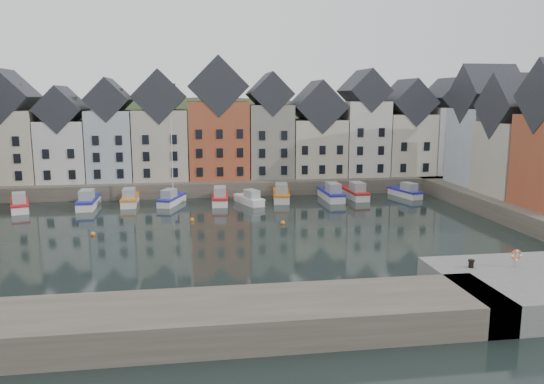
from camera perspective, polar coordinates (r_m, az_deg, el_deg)
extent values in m
plane|color=black|center=(53.52, -4.30, -4.95)|extent=(260.00, 260.00, 0.00)
cube|color=#494338|center=(82.65, -5.84, 1.12)|extent=(90.00, 16.00, 2.00)
cube|color=#494338|center=(32.88, -19.48, -13.61)|extent=(50.00, 6.00, 2.00)
ellipsoid|color=#283319|center=(112.25, -6.29, -6.41)|extent=(153.60, 70.40, 64.00)
sphere|color=black|center=(103.13, -14.29, 6.96)|extent=(5.77, 5.77, 5.77)
sphere|color=black|center=(115.99, 5.82, 7.25)|extent=(5.27, 5.27, 5.27)
sphere|color=black|center=(111.69, 10.14, 6.91)|extent=(5.07, 5.07, 5.07)
sphere|color=black|center=(108.40, 1.08, 6.94)|extent=(5.01, 5.01, 5.01)
sphere|color=black|center=(113.63, -25.99, 5.44)|extent=(3.94, 3.94, 3.94)
sphere|color=black|center=(116.42, 7.55, 7.19)|extent=(5.21, 5.21, 5.21)
sphere|color=black|center=(110.48, -5.57, 7.22)|extent=(5.45, 5.45, 5.45)
sphere|color=black|center=(108.32, 14.14, 6.31)|extent=(4.49, 4.49, 4.49)
cube|color=beige|center=(83.84, -26.24, 4.41)|extent=(7.67, 8.00, 10.07)
cube|color=black|center=(83.55, -26.62, 9.14)|extent=(7.67, 8.16, 7.67)
cube|color=silver|center=(81.98, -21.35, 4.14)|extent=(6.56, 8.00, 8.61)
cube|color=black|center=(81.64, -21.62, 8.28)|extent=(6.56, 8.16, 6.56)
cube|color=#ABB5BE|center=(80.71, -16.85, 4.82)|extent=(6.20, 8.00, 10.02)
cube|color=black|center=(80.41, -17.09, 9.46)|extent=(6.20, 8.16, 6.20)
cube|color=#B5AB99|center=(79.98, -11.80, 5.02)|extent=(7.70, 8.00, 10.08)
cube|color=black|center=(79.68, -11.98, 10.00)|extent=(7.70, 8.16, 7.70)
cube|color=#A24B2E|center=(79.88, -5.80, 5.61)|extent=(8.69, 8.00, 11.28)
cube|color=black|center=(79.65, -5.90, 11.20)|extent=(8.69, 8.16, 8.69)
cube|color=gray|center=(80.62, -0.30, 5.52)|extent=(6.43, 8.00, 10.78)
cube|color=black|center=(80.36, -0.30, 10.49)|extent=(6.43, 8.16, 6.43)
cube|color=beige|center=(82.07, 4.77, 4.79)|extent=(7.88, 8.00, 8.56)
cube|color=black|center=(81.72, 4.84, 9.14)|extent=(7.88, 8.16, 7.88)
cube|color=beige|center=(83.93, 9.70, 5.73)|extent=(6.50, 8.00, 11.27)
cube|color=black|center=(83.70, 9.85, 10.68)|extent=(6.50, 8.16, 6.50)
cube|color=beige|center=(86.44, 14.12, 5.05)|extent=(7.23, 8.00, 9.32)
cube|color=black|center=(86.14, 14.31, 9.32)|extent=(7.23, 8.16, 7.23)
cube|color=silver|center=(89.25, 18.22, 5.32)|extent=(6.18, 8.00, 10.32)
cube|color=black|center=(88.99, 18.46, 9.61)|extent=(6.18, 8.16, 6.18)
cube|color=#ABB5BE|center=(78.82, 21.84, 4.54)|extent=(7.47, 8.00, 10.38)
cube|color=black|center=(78.53, 22.19, 9.75)|extent=(7.62, 8.00, 8.00)
cube|color=#B5AB99|center=(72.12, 24.97, 3.26)|extent=(8.14, 8.00, 8.89)
cube|color=black|center=(71.74, 25.36, 8.36)|extent=(8.30, 8.00, 8.00)
sphere|color=orange|center=(61.12, -8.60, -2.98)|extent=(0.50, 0.50, 0.50)
sphere|color=orange|center=(58.99, 1.17, -3.34)|extent=(0.50, 0.50, 0.50)
sphere|color=orange|center=(57.21, -18.69, -4.32)|extent=(0.50, 0.50, 0.50)
cube|color=silver|center=(73.43, -25.49, -1.47)|extent=(3.77, 6.75, 1.19)
cube|color=red|center=(73.31, -25.53, -0.97)|extent=(3.91, 6.91, 0.27)
cube|color=gray|center=(72.24, -25.56, -0.61)|extent=(2.21, 2.92, 1.29)
cube|color=silver|center=(72.03, -19.12, -1.23)|extent=(2.13, 6.77, 1.24)
cube|color=#22229C|center=(71.90, -19.15, -0.70)|extent=(2.24, 6.91, 0.28)
cube|color=gray|center=(70.81, -19.32, -0.32)|extent=(1.62, 2.72, 1.35)
cube|color=silver|center=(72.27, -15.01, -0.99)|extent=(2.06, 6.38, 1.16)
cube|color=orange|center=(72.16, -15.04, -0.50)|extent=(2.17, 6.51, 0.26)
cube|color=gray|center=(71.12, -15.12, -0.14)|extent=(1.54, 2.57, 1.27)
cube|color=silver|center=(71.16, -10.73, -1.01)|extent=(3.66, 6.22, 1.09)
cube|color=#22229C|center=(71.05, -10.74, -0.54)|extent=(3.79, 6.36, 0.25)
cube|color=gray|center=(70.13, -11.03, -0.20)|extent=(2.10, 2.71, 1.19)
cylinder|color=silver|center=(70.85, -10.70, 3.54)|extent=(0.14, 0.14, 10.93)
cube|color=silver|center=(70.95, -5.59, -0.88)|extent=(2.40, 6.68, 1.20)
cube|color=red|center=(70.83, -5.60, -0.36)|extent=(2.52, 6.82, 0.27)
cube|color=gray|center=(69.74, -5.62, 0.02)|extent=(1.70, 2.72, 1.31)
cube|color=silver|center=(70.08, -2.51, -1.03)|extent=(3.66, 5.87, 1.03)
cube|color=silver|center=(69.98, -2.51, -0.58)|extent=(3.79, 6.01, 0.24)
cube|color=gray|center=(69.13, -2.19, -0.23)|extent=(2.06, 2.58, 1.13)
cube|color=silver|center=(72.72, 0.99, -0.55)|extent=(2.99, 7.04, 1.25)
cube|color=orange|center=(72.60, 1.00, -0.03)|extent=(3.13, 7.19, 0.28)
cube|color=gray|center=(71.47, 1.02, 0.37)|extent=(1.96, 2.93, 1.36)
cube|color=silver|center=(73.55, 6.36, -0.49)|extent=(2.19, 6.93, 1.26)
cube|color=#22229C|center=(73.43, 6.37, 0.04)|extent=(2.30, 7.07, 0.29)
cube|color=gray|center=(72.33, 6.60, 0.44)|extent=(1.66, 2.79, 1.38)
cube|color=silver|center=(75.04, 8.87, -0.35)|extent=(2.32, 6.76, 1.22)
cube|color=red|center=(74.93, 8.89, 0.16)|extent=(2.44, 6.90, 0.28)
cube|color=gray|center=(73.89, 9.17, 0.53)|extent=(1.68, 2.74, 1.33)
cube|color=silver|center=(77.53, 14.09, -0.23)|extent=(3.15, 6.11, 1.07)
cube|color=#22229C|center=(77.43, 14.11, 0.19)|extent=(3.27, 6.24, 0.24)
cube|color=gray|center=(76.64, 14.52, 0.52)|extent=(1.90, 2.61, 1.17)
cylinder|color=black|center=(40.50, 20.63, -7.27)|extent=(0.36, 0.36, 0.50)
cylinder|color=black|center=(40.42, 20.65, -6.91)|extent=(0.48, 0.48, 0.08)
cube|color=gray|center=(41.75, 24.71, -6.61)|extent=(0.10, 0.10, 1.10)
torus|color=#E8501B|center=(41.62, 24.78, -6.17)|extent=(0.80, 0.14, 0.80)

